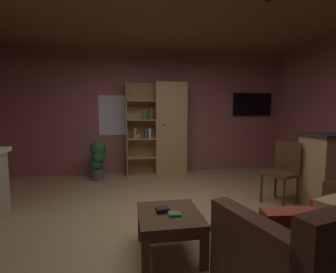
{
  "coord_description": "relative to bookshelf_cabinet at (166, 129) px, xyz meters",
  "views": [
    {
      "loc": [
        -0.55,
        -2.85,
        1.38
      ],
      "look_at": [
        0.0,
        0.4,
        1.05
      ],
      "focal_mm": 26.55,
      "sensor_mm": 36.0,
      "label": 1
    }
  ],
  "objects": [
    {
      "name": "wall_mounted_tv",
      "position": [
        2.12,
        0.21,
        0.56
      ],
      "size": [
        0.96,
        0.06,
        0.54
      ],
      "color": "black"
    },
    {
      "name": "dining_chair",
      "position": [
        1.46,
        -2.02,
        -0.47
      ],
      "size": [
        0.55,
        0.55,
        0.92
      ],
      "color": "#4C331E",
      "rests_on": "ground"
    },
    {
      "name": "floor",
      "position": [
        -0.32,
        -2.51,
        -1.01
      ],
      "size": [
        6.26,
        5.51,
        0.02
      ],
      "primitive_type": "cube",
      "color": "tan",
      "rests_on": "ground"
    },
    {
      "name": "wall_back",
      "position": [
        -0.32,
        0.27,
        0.37
      ],
      "size": [
        6.38,
        0.06,
        2.74
      ],
      "primitive_type": "cube",
      "color": "#9E5B56",
      "rests_on": "ground"
    },
    {
      "name": "leather_couch",
      "position": [
        0.63,
        -3.8,
        -0.69
      ],
      "size": [
        1.65,
        1.22,
        0.84
      ],
      "color": "#4C2D1E",
      "rests_on": "ground"
    },
    {
      "name": "potted_floor_plant",
      "position": [
        -1.46,
        -0.22,
        -0.56
      ],
      "size": [
        0.34,
        0.32,
        0.8
      ],
      "color": "#4C4C51",
      "rests_on": "ground"
    },
    {
      "name": "window_pane_back",
      "position": [
        -1.07,
        0.24,
        0.3
      ],
      "size": [
        0.77,
        0.01,
        0.87
      ],
      "primitive_type": "cube",
      "color": "white"
    },
    {
      "name": "coffee_table",
      "position": [
        -0.47,
        -3.08,
        -0.67
      ],
      "size": [
        0.59,
        0.68,
        0.41
      ],
      "color": "#4C331E",
      "rests_on": "ground"
    },
    {
      "name": "table_book_0",
      "position": [
        -0.44,
        -3.15,
        -0.58
      ],
      "size": [
        0.12,
        0.11,
        0.02
      ],
      "primitive_type": "cube",
      "rotation": [
        0.0,
        0.0,
        -0.02
      ],
      "color": "#387247",
      "rests_on": "coffee_table"
    },
    {
      "name": "table_book_1",
      "position": [
        -0.54,
        -3.06,
        -0.55
      ],
      "size": [
        0.14,
        0.12,
        0.02
      ],
      "primitive_type": "cube",
      "rotation": [
        0.0,
        0.0,
        0.22
      ],
      "color": "black",
      "rests_on": "coffee_table"
    },
    {
      "name": "bookshelf_cabinet",
      "position": [
        0.0,
        0.0,
        0.0
      ],
      "size": [
        1.29,
        0.41,
        2.01
      ],
      "color": "tan",
      "rests_on": "ground"
    }
  ]
}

